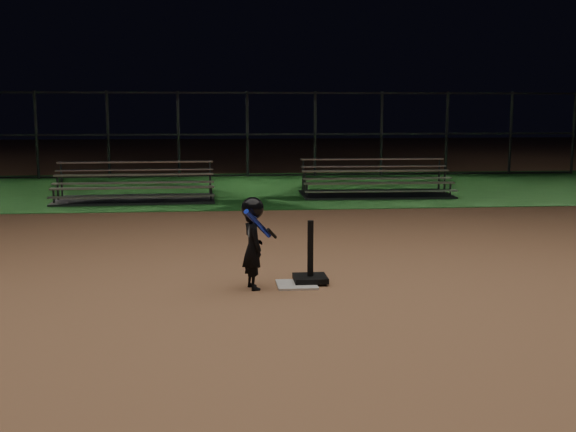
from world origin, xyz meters
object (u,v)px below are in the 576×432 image
object	(u,v)px
bleacher_left	(135,193)
child_batter	(253,240)
bleacher_right	(375,188)
batting_tee	(310,270)
home_plate	(297,285)

from	to	relation	value
bleacher_left	child_batter	bearing A→B (deg)	-76.13
bleacher_left	bleacher_right	bearing A→B (deg)	2.76
batting_tee	bleacher_right	bearing A→B (deg)	72.25
child_batter	bleacher_right	world-z (taller)	child_batter
home_plate	bleacher_right	distance (m)	8.60
bleacher_left	batting_tee	bearing A→B (deg)	-71.21
home_plate	bleacher_left	world-z (taller)	bleacher_left
bleacher_right	bleacher_left	bearing A→B (deg)	-173.93
bleacher_left	bleacher_right	distance (m)	5.43
child_batter	batting_tee	bearing A→B (deg)	-89.67
home_plate	batting_tee	world-z (taller)	batting_tee
bleacher_left	bleacher_right	size ratio (longest dim) A/B	1.00
batting_tee	bleacher_left	bearing A→B (deg)	110.47
home_plate	child_batter	xyz separation A→B (m)	(-0.50, -0.09, 0.54)
batting_tee	bleacher_left	size ratio (longest dim) A/B	0.20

